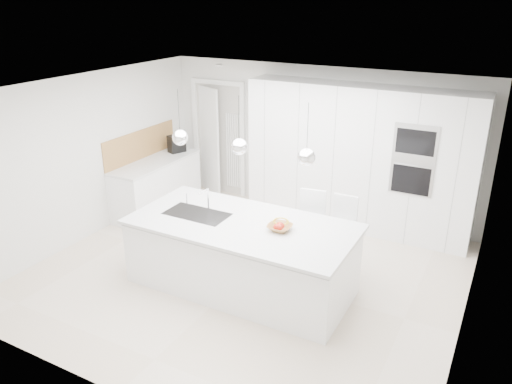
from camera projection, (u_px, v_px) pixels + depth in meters
The scene contains 28 objects.
floor at pixel (246, 274), 6.82m from camera, with size 5.50×5.50×0.00m, color beige.
wall_back at pixel (318, 141), 8.40m from camera, with size 5.50×5.50×0.00m, color silver.
wall_left at pixel (87, 158), 7.56m from camera, with size 5.00×5.00×0.00m, color silver.
ceiling at pixel (244, 90), 5.89m from camera, with size 5.50×5.50×0.00m, color white.
tall_cabinets at pixel (358, 159), 7.84m from camera, with size 3.60×0.60×2.30m, color white.
oven_stack at pixel (413, 160), 7.12m from camera, with size 0.62×0.04×1.05m, color #A5A5A8, non-canonical shape.
doorway_frame at pixel (219, 140), 9.32m from camera, with size 1.11×0.08×2.13m, color white, non-canonical shape.
hallway_door at pixel (206, 140), 9.39m from camera, with size 0.82×0.04×2.00m, color white.
radiator at pixel (234, 151), 9.23m from camera, with size 0.32×0.04×1.40m, color white, non-canonical shape.
left_base_cabinets at pixel (157, 186), 8.72m from camera, with size 0.60×1.80×0.86m, color white.
left_worktop at pixel (155, 162), 8.55m from camera, with size 0.62×1.82×0.04m, color silver.
oak_backsplash at pixel (141, 144), 8.58m from camera, with size 0.02×1.80×0.50m, color #B0814A.
island_base at pixel (241, 257), 6.37m from camera, with size 2.80×1.20×0.86m, color white.
island_worktop at pixel (242, 224), 6.24m from camera, with size 2.84×1.40×0.04m, color silver.
island_sink at pixel (197, 219), 6.51m from camera, with size 0.84×0.44×0.18m, color #3F3F42, non-canonical shape.
island_tap at pixel (208, 199), 6.57m from camera, with size 0.02×0.02×0.30m, color white.
pendant_left at pixel (180, 137), 6.20m from camera, with size 0.20×0.20×0.20m, color white.
pendant_mid at pixel (239, 147), 5.83m from camera, with size 0.20×0.20×0.20m, color white.
pendant_right at pixel (307, 157), 5.45m from camera, with size 0.20×0.20×0.20m, color white.
fruit_bowl at pixel (280, 227), 6.02m from camera, with size 0.29×0.29×0.07m, color #B0814A.
espresso_machine at pixel (177, 144), 8.97m from camera, with size 0.19×0.29×0.31m, color black.
bar_stool_left at pixel (308, 233), 6.73m from camera, with size 0.37×0.52×1.13m, color white, non-canonical shape.
bar_stool_right at pixel (341, 236), 6.71m from camera, with size 0.35×0.49×1.06m, color white, non-canonical shape.
apple_a at pixel (280, 225), 5.99m from camera, with size 0.09×0.09×0.09m, color red.
apple_b at pixel (279, 227), 5.95m from camera, with size 0.08×0.08×0.08m, color red.
apple_c at pixel (277, 227), 5.96m from camera, with size 0.08×0.08×0.08m, color red.
apple_extra_3 at pixel (282, 226), 5.99m from camera, with size 0.07×0.07×0.07m, color red.
banana_bunch at pixel (281, 221), 6.01m from camera, with size 0.20×0.20×0.03m, color yellow.
Camera 1 is at (2.92, -5.15, 3.56)m, focal length 35.00 mm.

